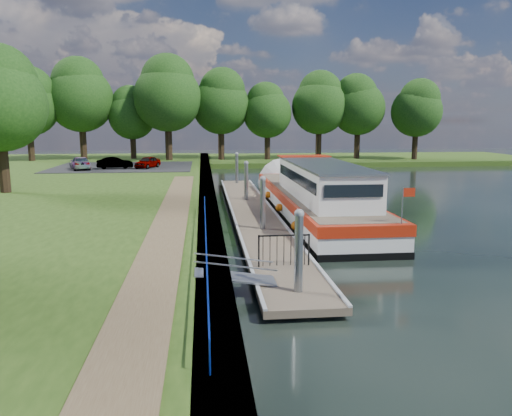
{
  "coord_description": "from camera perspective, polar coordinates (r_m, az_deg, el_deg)",
  "views": [
    {
      "loc": [
        -2.82,
        -14.77,
        5.52
      ],
      "look_at": [
        -0.32,
        8.57,
        1.4
      ],
      "focal_mm": 35.0,
      "sensor_mm": 36.0,
      "label": 1
    }
  ],
  "objects": [
    {
      "name": "gate_panel",
      "position": [
        17.74,
        3.22,
        -4.32
      ],
      "size": [
        1.85,
        0.05,
        1.15
      ],
      "color": "black",
      "rests_on": "ground"
    },
    {
      "name": "far_bank",
      "position": [
        68.59,
        6.41,
        5.53
      ],
      "size": [
        60.0,
        18.0,
        0.6
      ],
      "primitive_type": "cube",
      "color": "#2B4814",
      "rests_on": "ground"
    },
    {
      "name": "car_a",
      "position": [
        51.46,
        -12.28,
        5.15
      ],
      "size": [
        2.65,
        3.63,
        1.15
      ],
      "primitive_type": "imported",
      "rotation": [
        0.0,
        0.0,
        -0.43
      ],
      "color": "#999999",
      "rests_on": "carpark"
    },
    {
      "name": "carpark",
      "position": [
        53.6,
        -14.92,
        4.57
      ],
      "size": [
        14.0,
        12.0,
        0.06
      ],
      "primitive_type": "cube",
      "color": "black",
      "rests_on": "riverbank"
    },
    {
      "name": "mooring_piles",
      "position": [
        28.23,
        -0.32,
        1.32
      ],
      "size": [
        0.3,
        27.3,
        3.55
      ],
      "color": "gray",
      "rests_on": "ground"
    },
    {
      "name": "car_b",
      "position": [
        51.31,
        -15.82,
        4.98
      ],
      "size": [
        3.61,
        1.7,
        1.14
      ],
      "primitive_type": "imported",
      "rotation": [
        0.0,
        0.0,
        1.72
      ],
      "color": "#999999",
      "rests_on": "carpark"
    },
    {
      "name": "horizon_trees",
      "position": [
        63.5,
        -5.14,
        12.11
      ],
      "size": [
        54.38,
        10.03,
        12.87
      ],
      "color": "#332316",
      "rests_on": "ground"
    },
    {
      "name": "gangway",
      "position": [
        16.06,
        -2.4,
        -7.79
      ],
      "size": [
        2.58,
        1.0,
        0.92
      ],
      "color": "#A5A8AD",
      "rests_on": "ground"
    },
    {
      "name": "ground",
      "position": [
        16.01,
        4.47,
        -10.24
      ],
      "size": [
        160.0,
        160.0,
        0.0
      ],
      "primitive_type": "plane",
      "color": "black",
      "rests_on": "ground"
    },
    {
      "name": "bank_edge",
      "position": [
        30.21,
        -5.52,
        0.13
      ],
      "size": [
        1.1,
        90.0,
        0.78
      ],
      "primitive_type": "cube",
      "color": "#473D2D",
      "rests_on": "ground"
    },
    {
      "name": "footpath",
      "position": [
        23.3,
        -9.89,
        -1.88
      ],
      "size": [
        1.6,
        40.0,
        0.05
      ],
      "primitive_type": "cube",
      "color": "brown",
      "rests_on": "riverbank"
    },
    {
      "name": "barge",
      "position": [
        30.05,
        6.27,
        1.41
      ],
      "size": [
        4.36,
        21.15,
        4.78
      ],
      "color": "black",
      "rests_on": "ground"
    },
    {
      "name": "car_c",
      "position": [
        51.66,
        -19.45,
        4.86
      ],
      "size": [
        2.95,
        4.46,
        1.2
      ],
      "primitive_type": "imported",
      "rotation": [
        0.0,
        0.0,
        3.48
      ],
      "color": "#999999",
      "rests_on": "carpark"
    },
    {
      "name": "pontoon",
      "position": [
        28.41,
        -0.32,
        -0.87
      ],
      "size": [
        2.5,
        30.0,
        0.56
      ],
      "color": "brown",
      "rests_on": "ground"
    },
    {
      "name": "blue_fence",
      "position": [
        18.26,
        -5.75,
        -3.42
      ],
      "size": [
        0.04,
        18.04,
        0.72
      ],
      "color": "#0C2DBF",
      "rests_on": "riverbank"
    }
  ]
}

